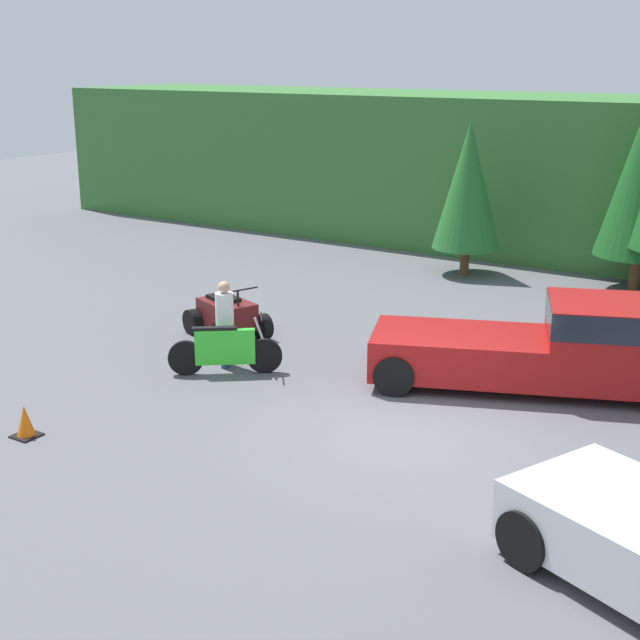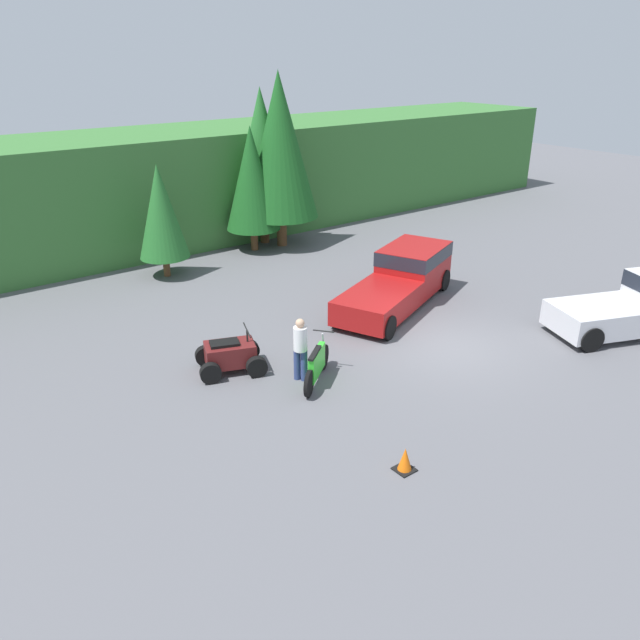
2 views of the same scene
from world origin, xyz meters
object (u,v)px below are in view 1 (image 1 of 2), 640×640
dirt_bike (225,350)px  traffic_cone (25,422)px  quad_atv (227,317)px  rider_person (225,321)px  pickup_truck_red (566,343)px

dirt_bike → traffic_cone: (-0.85, -4.21, -0.24)m
traffic_cone → quad_atv: bearing=96.2°
quad_atv → rider_person: (1.25, -1.59, 0.50)m
quad_atv → pickup_truck_red: bearing=27.4°
quad_atv → rider_person: 2.08m
traffic_cone → pickup_truck_red: bearing=46.1°
quad_atv → rider_person: bearing=-31.2°
pickup_truck_red → rider_person: rider_person is taller
rider_person → traffic_cone: (-0.57, -4.56, -0.72)m
dirt_bike → quad_atv: (-1.53, 1.95, -0.03)m
pickup_truck_red → dirt_bike: bearing=-176.8°
pickup_truck_red → rider_person: 6.66m
quad_atv → dirt_bike: bearing=-31.2°
quad_atv → rider_person: size_ratio=1.22×
dirt_bike → quad_atv: 2.47m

